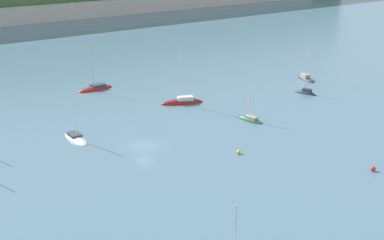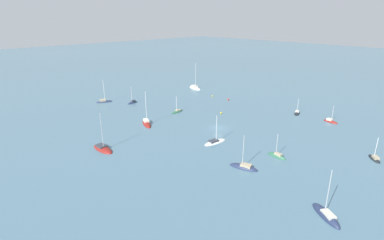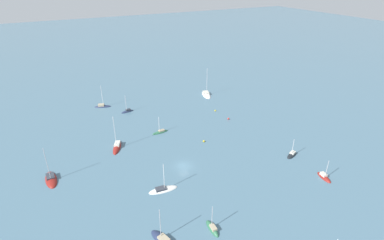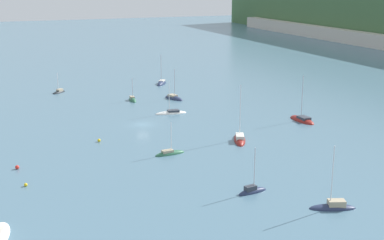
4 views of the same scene
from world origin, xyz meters
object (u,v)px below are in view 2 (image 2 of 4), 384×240
Objects in this scene: sailboat_2 at (103,149)px; sailboat_10 at (330,122)px; sailboat_1 at (215,142)px; sailboat_5 at (177,112)px; sailboat_6 at (104,102)px; sailboat_3 at (374,159)px; sailboat_7 at (326,216)px; sailboat_9 at (133,103)px; sailboat_0 at (277,156)px; mooring_buoy_2 at (213,96)px; sailboat_11 at (297,114)px; mooring_buoy_0 at (228,99)px; sailboat_8 at (244,168)px; sailboat_4 at (195,88)px; mooring_buoy_1 at (221,113)px; sailboat_12 at (147,124)px.

sailboat_10 is (-31.29, -62.94, 0.03)m from sailboat_2.
sailboat_1 reaches higher than sailboat_5.
sailboat_5 is 32.18m from sailboat_6.
sailboat_3 is 0.98× the size of sailboat_10.
sailboat_7 is 1.32× the size of sailboat_9.
sailboat_1 is at bearing -67.54° from sailboat_6.
sailboat_1 is 35.40m from sailboat_7.
sailboat_0 is at bearing 90.55° from sailboat_3.
sailboat_10 is 47.89m from mooring_buoy_2.
sailboat_11 reaches higher than mooring_buoy_0.
sailboat_8 is 62.93m from sailboat_9.
sailboat_7 reaches higher than sailboat_5.
mooring_buoy_2 is (33.21, -34.99, 0.18)m from sailboat_1.
sailboat_3 is 0.96× the size of sailboat_11.
sailboat_4 is at bearing 0.96° from sailboat_7.
sailboat_2 is 1.24× the size of sailboat_8.
sailboat_2 reaches higher than sailboat_9.
sailboat_8 is 56.92m from mooring_buoy_0.
sailboat_9 is (47.93, -5.09, 0.06)m from sailboat_1.
sailboat_4 is 43.08m from sailboat_6.
sailboat_11 is 12.08× the size of mooring_buoy_2.
mooring_buoy_1 is (29.39, -25.88, 0.21)m from sailboat_8.
sailboat_9 is at bearing 21.67° from sailboat_7.
sailboat_3 is at bearing -134.11° from sailboat_0.
sailboat_5 is 44.30m from sailboat_8.
sailboat_7 is 52.28m from sailboat_10.
sailboat_6 is at bearing -140.61° from sailboat_10.
sailboat_11 is 9.39× the size of mooring_buoy_0.
sailboat_2 is at bearing 47.65° from sailboat_7.
sailboat_4 is 39.26m from mooring_buoy_1.
sailboat_10 is (19.59, -48.47, 0.05)m from sailboat_7.
sailboat_2 is at bearing 11.83° from sailboat_5.
sailboat_9 is (64.02, -0.63, 0.05)m from sailboat_0.
sailboat_2 is at bearing 43.78° from sailboat_0.
sailboat_7 is (-18.02, 13.96, -0.02)m from sailboat_0.
sailboat_5 is at bearing -38.34° from sailboat_4.
sailboat_5 is at bearing 95.39° from sailboat_9.
sailboat_3 is (-32.85, -20.08, 0.03)m from sailboat_1.
sailboat_1 is 0.87× the size of sailboat_6.
mooring_buoy_1 is (31.44, -15.57, 0.21)m from sailboat_0.
sailboat_5 is 64.44m from sailboat_7.
sailboat_7 is (-91.02, 7.24, -0.10)m from sailboat_6.
sailboat_7 reaches higher than sailboat_10.
sailboat_2 is 1.74× the size of sailboat_10.
sailboat_8 is at bearing 22.71° from sailboat_12.
sailboat_6 is 0.81× the size of sailboat_12.
sailboat_5 is (43.33, -5.74, -0.01)m from sailboat_0.
sailboat_2 reaches higher than mooring_buoy_2.
sailboat_1 is 1.11× the size of sailboat_9.
sailboat_8 is (2.05, 10.32, -0.00)m from sailboat_0.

